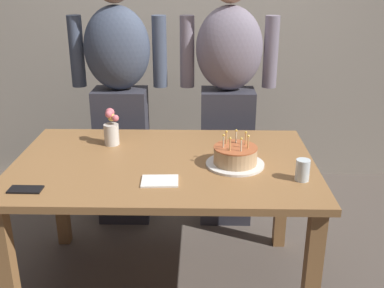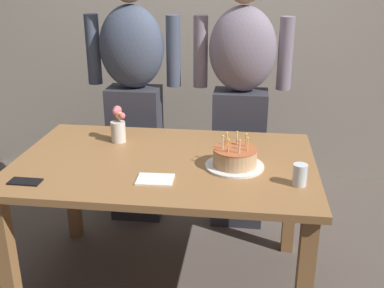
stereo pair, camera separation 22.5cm
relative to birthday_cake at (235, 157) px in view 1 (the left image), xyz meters
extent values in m
plane|color=#564C44|center=(-0.35, 0.04, -0.78)|extent=(10.00, 10.00, 0.00)
cube|color=#9E9384|center=(-0.35, 1.59, 0.52)|extent=(5.20, 0.10, 2.60)
cube|color=olive|center=(-0.35, 0.04, -0.06)|extent=(1.50, 0.96, 0.03)
cube|color=olive|center=(-1.03, -0.37, -0.43)|extent=(0.07, 0.07, 0.70)
cube|color=olive|center=(0.33, -0.37, -0.43)|extent=(0.07, 0.07, 0.70)
cube|color=olive|center=(-1.03, 0.45, -0.43)|extent=(0.07, 0.07, 0.70)
cube|color=olive|center=(0.33, 0.45, -0.43)|extent=(0.07, 0.07, 0.70)
cylinder|color=white|center=(0.00, 0.00, -0.04)|extent=(0.29, 0.29, 0.01)
cylinder|color=tan|center=(0.00, 0.00, 0.01)|extent=(0.21, 0.21, 0.08)
cylinder|color=#B75B33|center=(0.00, 0.00, 0.05)|extent=(0.21, 0.21, 0.01)
cylinder|color=#EAB266|center=(0.06, -0.02, 0.08)|extent=(0.01, 0.01, 0.06)
sphere|color=#F9C64C|center=(0.06, -0.02, 0.11)|extent=(0.01, 0.01, 0.01)
cylinder|color=#EAB266|center=(0.05, 0.03, 0.08)|extent=(0.01, 0.01, 0.06)
sphere|color=#F9C64C|center=(0.05, 0.03, 0.11)|extent=(0.01, 0.01, 0.01)
cylinder|color=beige|center=(0.01, 0.06, 0.08)|extent=(0.01, 0.01, 0.06)
sphere|color=#F9C64C|center=(0.01, 0.06, 0.11)|extent=(0.01, 0.01, 0.01)
cylinder|color=#EAB266|center=(-0.04, 0.04, 0.08)|extent=(0.01, 0.01, 0.06)
sphere|color=#F9C64C|center=(-0.04, 0.04, 0.11)|extent=(0.01, 0.01, 0.01)
cylinder|color=beige|center=(-0.06, -0.01, 0.08)|extent=(0.01, 0.01, 0.06)
sphere|color=#F9C64C|center=(-0.06, -0.01, 0.11)|extent=(0.01, 0.01, 0.01)
cylinder|color=#EAB266|center=(-0.03, -0.05, 0.08)|extent=(0.01, 0.01, 0.06)
sphere|color=#F9C64C|center=(-0.03, -0.05, 0.11)|extent=(0.01, 0.01, 0.01)
cylinder|color=beige|center=(0.02, -0.06, 0.08)|extent=(0.01, 0.01, 0.06)
sphere|color=#F9C64C|center=(0.02, -0.06, 0.11)|extent=(0.01, 0.01, 0.01)
cylinder|color=silver|center=(0.29, -0.16, 0.00)|extent=(0.06, 0.06, 0.10)
cube|color=black|center=(-0.93, -0.29, -0.04)|extent=(0.14, 0.07, 0.01)
cube|color=white|center=(-0.35, -0.20, -0.04)|extent=(0.17, 0.13, 0.01)
cylinder|color=silver|center=(-0.65, 0.27, 0.01)|extent=(0.08, 0.08, 0.11)
sphere|color=#DB6670|center=(-0.66, 0.27, 0.13)|extent=(0.04, 0.04, 0.04)
sphere|color=#DB6670|center=(-0.63, 0.27, 0.11)|extent=(0.04, 0.04, 0.04)
sphere|color=#DB6670|center=(-0.66, 0.30, 0.13)|extent=(0.05, 0.05, 0.05)
sphere|color=gold|center=(-0.65, 0.29, 0.10)|extent=(0.04, 0.04, 0.04)
cube|color=#33333D|center=(-0.69, 0.78, -0.32)|extent=(0.34, 0.23, 0.92)
ellipsoid|color=#424C60|center=(-0.69, 0.78, 0.40)|extent=(0.41, 0.27, 0.52)
cylinder|color=#424C60|center=(-0.43, 0.81, 0.37)|extent=(0.09, 0.09, 0.44)
cylinder|color=#424C60|center=(-0.95, 0.81, 0.37)|extent=(0.09, 0.09, 0.44)
cube|color=#33333D|center=(0.00, 0.78, -0.32)|extent=(0.34, 0.23, 0.92)
ellipsoid|color=slate|center=(0.00, 0.78, 0.40)|extent=(0.41, 0.27, 0.52)
cylinder|color=slate|center=(0.26, 0.81, 0.37)|extent=(0.09, 0.09, 0.44)
cylinder|color=slate|center=(-0.26, 0.81, 0.37)|extent=(0.09, 0.09, 0.44)
camera|label=1|loc=(-0.17, -2.08, 0.86)|focal=43.25mm
camera|label=2|loc=(0.06, -2.06, 0.86)|focal=43.25mm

